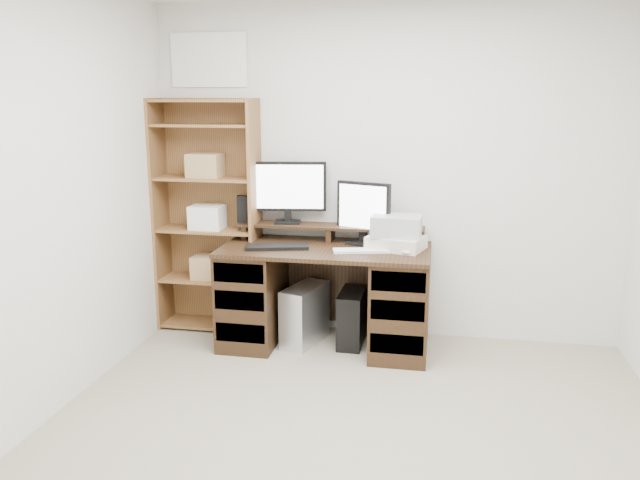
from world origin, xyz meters
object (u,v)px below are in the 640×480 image
(tower_silver, at_px, (305,315))
(tower_black, at_px, (352,318))
(monitor_wide, at_px, (287,189))
(printer, at_px, (396,243))
(desk, at_px, (325,295))
(bookshelf, at_px, (208,214))
(monitor_small, at_px, (363,210))

(tower_silver, relative_size, tower_black, 1.08)
(monitor_wide, height_order, tower_silver, monitor_wide)
(printer, relative_size, tower_silver, 0.86)
(monitor_wide, relative_size, printer, 1.55)
(desk, relative_size, monitor_wide, 2.56)
(desk, xyz_separation_m, tower_silver, (-0.16, 0.01, -0.17))
(printer, relative_size, tower_black, 0.93)
(printer, relative_size, bookshelf, 0.21)
(desk, xyz_separation_m, monitor_small, (0.25, 0.15, 0.61))
(desk, relative_size, bookshelf, 0.83)
(desk, distance_m, bookshelf, 1.12)
(desk, bearing_deg, bookshelf, 167.56)
(monitor_small, bearing_deg, desk, -129.11)
(desk, height_order, printer, printer)
(monitor_wide, distance_m, tower_black, 1.08)
(printer, height_order, tower_black, printer)
(printer, height_order, tower_silver, printer)
(printer, distance_m, bookshelf, 1.49)
(monitor_small, bearing_deg, bookshelf, -163.45)
(desk, height_order, monitor_wide, monitor_wide)
(bookshelf, bearing_deg, monitor_wide, 2.59)
(monitor_small, relative_size, tower_silver, 1.04)
(monitor_small, distance_m, printer, 0.35)
(desk, relative_size, tower_silver, 3.40)
(tower_silver, bearing_deg, bookshelf, -177.80)
(printer, xyz_separation_m, bookshelf, (-1.47, 0.18, 0.12))
(desk, xyz_separation_m, bookshelf, (-0.97, 0.21, 0.53))
(monitor_wide, height_order, bookshelf, bookshelf)
(bookshelf, bearing_deg, tower_black, -7.44)
(monitor_wide, xyz_separation_m, monitor_small, (0.59, -0.09, -0.13))
(monitor_wide, relative_size, monitor_small, 1.28)
(printer, height_order, bookshelf, bookshelf)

